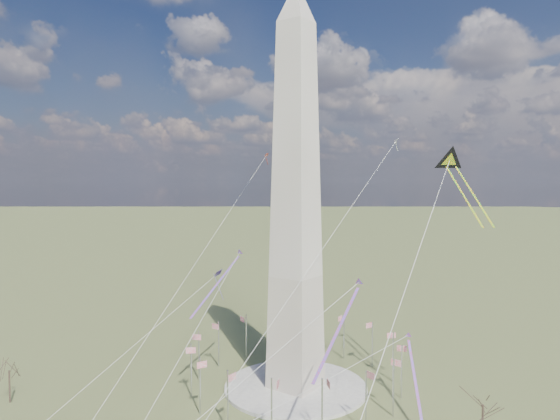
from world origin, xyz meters
The scene contains 13 objects.
ground centered at (0.00, 0.00, 0.00)m, with size 2000.00×2000.00×0.00m, color #45562B.
plaza centered at (0.00, 0.00, 0.40)m, with size 36.00×36.00×0.80m, color beige.
washington_monument centered at (0.00, 0.00, 47.95)m, with size 15.56×15.56×100.00m.
flagpole_ring centered at (0.00, 0.00, 7.27)m, with size 54.40×54.40×13.00m.
tree_near centered at (45.57, -3.09, 9.63)m, with size 7.72×7.72×13.50m.
tree_far centered at (-51.09, -45.55, 8.28)m, with size 6.64×6.64×11.62m.
kite_delta_black centered at (33.17, 15.79, 56.35)m, with size 17.48×19.42×17.58m.
kite_diamond_purple centered at (-30.81, 5.42, 24.34)m, with size 1.89×3.03×9.50m.
kite_streamer_left centered at (23.82, -19.36, 26.95)m, with size 3.02×21.38×14.68m.
kite_streamer_mid centered at (-16.34, -8.56, 28.61)m, with size 2.71×20.49×14.06m.
kite_streamer_right centered at (28.16, 6.05, 10.22)m, with size 10.93×17.96×13.72m.
kite_small_red centered at (-37.35, 38.13, 61.00)m, with size 1.15×1.84×4.17m.
kite_small_white centered at (9.66, 40.33, 64.14)m, with size 1.11×1.60×3.98m.
Camera 1 is at (67.46, -103.09, 52.61)m, focal length 32.00 mm.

